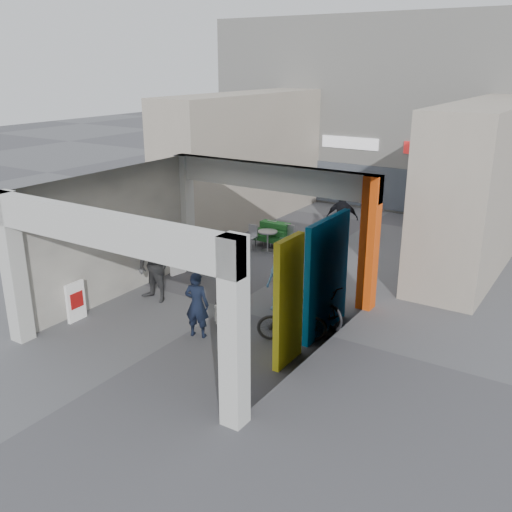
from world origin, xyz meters
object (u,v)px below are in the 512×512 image
Objects in this scene: cafe_set at (269,240)px; bicycle_rear at (292,321)px; white_van at (461,213)px; border_collie at (221,313)px; man_crates at (342,218)px; produce_stand at (273,237)px; bicycle_front at (318,302)px; man_elderly at (283,278)px; man_with_dog at (197,305)px; man_back_turned at (153,267)px.

cafe_set is 6.91m from bicycle_rear.
bicycle_rear is at bearing -174.44° from white_van.
cafe_set is at bearing 86.05° from border_collie.
man_crates is 1.17× the size of bicycle_rear.
bicycle_front is at bearing -32.98° from produce_stand.
white_van is at bearing 84.58° from man_elderly.
man_with_dog is (2.07, -6.58, 0.50)m from cafe_set.
produce_stand is at bearing 149.33° from white_van.
man_elderly is at bearing 107.31° from bicycle_front.
man_crates reaches higher than bicycle_rear.
man_back_turned is at bearing -151.27° from man_elderly.
cafe_set is 0.80× the size of man_elderly.
man_back_turned is at bearing 60.29° from bicycle_rear.
man_crates reaches higher than man_elderly.
cafe_set is 0.88× the size of man_with_dog.
man_back_turned is 4.28m from bicycle_rear.
bicycle_front is at bearing -1.39° from man_elderly.
man_back_turned is 1.03× the size of man_crates.
bicycle_rear is at bearing -54.12° from cafe_set.
border_collie is 0.41× the size of man_with_dog.
man_crates is 1.00× the size of bicycle_front.
man_crates reaches higher than border_collie.
man_back_turned is at bearing -76.53° from produce_stand.
cafe_set is 0.74× the size of bicycle_front.
man_back_turned is 7.64m from man_crates.
border_collie is at bearing 73.31° from man_crates.
cafe_set is 1.11× the size of produce_stand.
cafe_set is at bearing 6.88° from bicycle_rear.
bicycle_rear is at bearing 4.01° from man_back_turned.
bicycle_front is (1.98, 2.27, -0.30)m from man_with_dog.
man_with_dog reaches higher than bicycle_front.
man_back_turned is (-2.27, 1.04, 0.18)m from man_with_dog.
produce_stand is at bearing 92.75° from man_back_turned.
bicycle_rear is (1.08, -1.42, -0.39)m from man_elderly.
white_van is (0.88, 10.32, 0.14)m from bicycle_front.
white_van is (3.04, 4.21, -0.31)m from man_crates.
man_elderly is 1.09× the size of bicycle_rear.
bicycle_rear reaches higher than cafe_set.
produce_stand is 0.67× the size of man_crates.
man_with_dog is at bearing -72.53° from cafe_set.
border_collie is 1.85m from man_elderly.
border_collie is 0.41× the size of bicycle_rear.
produce_stand is 2.52m from man_crates.
produce_stand is at bearing 65.71° from bicycle_front.
man_back_turned is (-0.20, -5.54, 0.67)m from cafe_set.
bicycle_rear is (4.05, -5.85, 0.15)m from produce_stand.
man_elderly is at bearing 36.29° from border_collie.
bicycle_front is (2.16, -6.11, -0.45)m from man_crates.
white_van reaches higher than produce_stand.
bicycle_rear is (1.93, 0.10, 0.23)m from border_collie.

